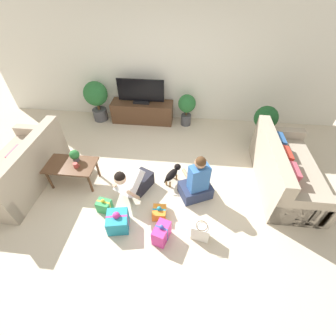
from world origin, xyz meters
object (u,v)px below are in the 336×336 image
tv (141,93)px  potted_plant_back_right (187,107)px  gift_box_c (118,221)px  coffee_table (71,167)px  tv_console (143,112)px  person_kneeling (133,181)px  gift_box_a (162,233)px  sofa_right (284,171)px  tabletop_plant (75,155)px  potted_plant_corner_right (265,121)px  gift_box_b (104,206)px  gift_bag_a (201,232)px  mug (76,165)px  dog (173,173)px  gift_box_d (159,213)px  person_sitting (197,183)px  sofa_left (21,169)px  potted_plant_back_left (96,97)px

tv → potted_plant_back_right: size_ratio=1.43×
gift_box_c → coffee_table: bearing=140.6°
tv_console → person_kneeling: (0.32, -2.44, 0.08)m
coffee_table → gift_box_a: 2.02m
sofa_right → gift_box_a: 2.48m
tv → tabletop_plant: size_ratio=4.98×
potted_plant_corner_right → tabletop_plant: bearing=-156.2°
tv → gift_box_b: size_ratio=4.01×
gift_box_c → gift_bag_a: gift_box_c is taller
person_kneeling → mug: 1.04m
coffee_table → tabletop_plant: (0.07, 0.11, 0.18)m
gift_box_a → gift_bag_a: gift_box_a is taller
dog → mug: bearing=37.5°
potted_plant_corner_right → potted_plant_back_right: size_ratio=1.10×
tv → person_kneeling: 2.50m
gift_box_c → gift_box_d: size_ratio=1.55×
tv_console → gift_box_a: 3.38m
gift_box_c → mug: bearing=138.6°
potted_plant_corner_right → potted_plant_back_right: bearing=162.8°
mug → gift_box_a: bearing=-30.0°
sofa_right → tv_console: sofa_right is taller
tv → gift_bag_a: (1.48, -3.18, -0.61)m
person_sitting → gift_box_d: bearing=15.1°
gift_box_a → tabletop_plant: (-1.68, 1.10, 0.42)m
gift_bag_a → sofa_left: bearing=165.7°
tv_console → mug: mug is taller
gift_box_d → gift_box_c: bearing=-156.1°
sofa_right → person_kneeling: 2.70m
potted_plant_back_left → sofa_right: bearing=-24.3°
potted_plant_back_left → gift_box_b: bearing=-70.3°
dog → gift_box_c: size_ratio=1.24×
sofa_left → gift_box_a: (2.70, -0.92, -0.15)m
gift_box_c → mug: mug is taller
potted_plant_back_right → person_kneeling: 2.52m
gift_bag_a → potted_plant_back_right: bearing=96.9°
tv → sofa_left: bearing=-127.4°
gift_box_c → gift_bag_a: bearing=-2.0°
dog → potted_plant_back_left: bearing=-16.3°
potted_plant_corner_right → potted_plant_back_right: 1.79m
sofa_right → gift_box_b: bearing=107.5°
tv_console → gift_box_c: bearing=-86.2°
dog → gift_box_d: dog is taller
potted_plant_back_left → gift_box_a: 3.81m
person_kneeling → person_sitting: 1.08m
person_kneeling → gift_box_d: (0.50, -0.42, -0.24)m
potted_plant_corner_right → tv: bearing=168.4°
tabletop_plant → potted_plant_corner_right: bearing=23.8°
gift_box_a → gift_box_c: gift_box_c is taller
potted_plant_back_left → potted_plant_back_right: potted_plant_back_left is taller
gift_box_a → tabletop_plant: 2.05m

